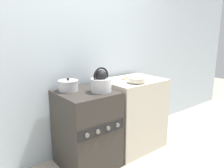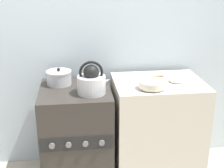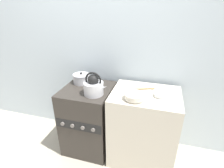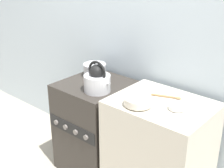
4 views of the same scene
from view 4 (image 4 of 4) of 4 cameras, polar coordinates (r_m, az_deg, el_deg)
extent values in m
cube|color=silver|center=(2.87, 1.89, 9.57)|extent=(7.00, 0.06, 2.50)
cube|color=#332D28|center=(2.92, -2.93, -7.64)|extent=(0.57, 0.60, 0.86)
cube|color=black|center=(2.69, -7.44, -8.16)|extent=(0.55, 0.01, 0.11)
cylinder|color=slate|center=(2.81, -10.18, -6.91)|extent=(0.04, 0.02, 0.04)
cylinder|color=slate|center=(2.73, -8.51, -7.79)|extent=(0.04, 0.02, 0.04)
cylinder|color=slate|center=(2.64, -6.69, -8.73)|extent=(0.04, 0.02, 0.04)
cylinder|color=slate|center=(2.57, -4.80, -9.70)|extent=(0.04, 0.02, 0.04)
cube|color=beige|center=(2.55, 8.52, -12.41)|extent=(0.74, 0.58, 0.90)
cylinder|color=silver|center=(2.55, -2.72, 0.14)|extent=(0.22, 0.22, 0.14)
sphere|color=black|center=(2.51, -2.77, 2.25)|extent=(0.12, 0.12, 0.12)
torus|color=black|center=(2.51, -2.77, 2.22)|extent=(0.18, 0.02, 0.18)
cone|color=silver|center=(2.48, -0.98, -0.02)|extent=(0.11, 0.05, 0.09)
cylinder|color=#B2B2B7|center=(2.88, -3.17, 2.47)|extent=(0.21, 0.21, 0.10)
cylinder|color=#B2B2B7|center=(2.86, -3.20, 3.56)|extent=(0.21, 0.21, 0.01)
sphere|color=black|center=(2.86, -3.21, 3.96)|extent=(0.03, 0.03, 0.03)
cylinder|color=beige|center=(2.25, 4.76, -3.88)|extent=(0.09, 0.09, 0.01)
cylinder|color=beige|center=(2.23, 4.79, -3.14)|extent=(0.20, 0.20, 0.05)
cylinder|color=white|center=(2.23, 11.73, -4.55)|extent=(0.05, 0.05, 0.01)
cylinder|color=white|center=(2.23, 11.76, -4.14)|extent=(0.11, 0.11, 0.03)
cylinder|color=#A37A4C|center=(2.41, 9.28, -2.17)|extent=(0.17, 0.08, 0.02)
ellipsoid|color=#A37A4C|center=(2.39, 11.95, -2.53)|extent=(0.06, 0.05, 0.02)
camera|label=1|loc=(2.96, -50.90, 5.74)|focal=35.00mm
camera|label=2|loc=(1.84, -66.89, 4.04)|focal=50.00mm
camera|label=3|loc=(0.97, -42.72, 8.90)|focal=28.00mm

